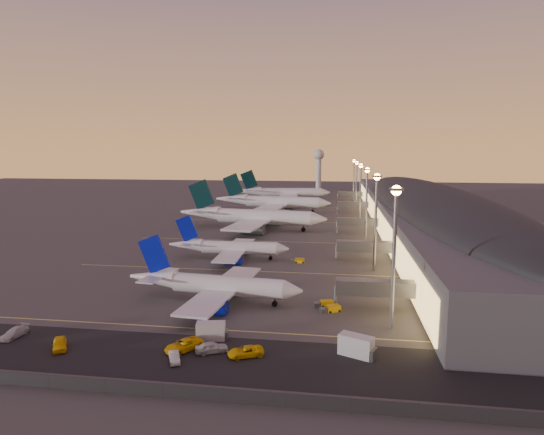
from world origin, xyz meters
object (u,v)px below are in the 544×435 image
at_px(airliner_wide_mid, 272,202).
at_px(baggage_tug_a, 324,304).
at_px(service_van_c, 174,357).
at_px(airliner_narrow_north, 229,248).
at_px(airliner_narrow_south, 213,285).
at_px(service_van_a, 14,333).
at_px(radar_tower, 319,162).
at_px(service_van_b, 60,344).
at_px(baggage_tug_c, 298,261).
at_px(catering_truck_a, 213,331).
at_px(catering_truck_b, 358,347).
at_px(airliner_wide_near, 251,217).
at_px(service_van_e, 212,347).
at_px(airliner_wide_far, 283,193).
at_px(baggage_tug_b, 331,309).
at_px(service_van_f, 246,351).
at_px(service_van_d, 184,345).

bearing_deg(airliner_wide_mid, baggage_tug_a, -70.41).
bearing_deg(service_van_c, airliner_narrow_north, 70.94).
bearing_deg(airliner_narrow_south, service_van_a, -135.21).
xyz_separation_m(airliner_narrow_south, airliner_narrow_north, (-5.82, 37.86, -0.26)).
bearing_deg(airliner_narrow_north, service_van_a, -111.68).
height_order(radar_tower, service_van_b, radar_tower).
height_order(baggage_tug_a, baggage_tug_c, baggage_tug_a).
relative_size(airliner_narrow_south, catering_truck_a, 6.97).
relative_size(baggage_tug_a, catering_truck_b, 0.70).
distance_m(airliner_narrow_south, service_van_c, 28.19).
bearing_deg(airliner_wide_near, airliner_wide_mid, 96.67).
bearing_deg(service_van_a, service_van_e, 1.79).
relative_size(airliner_narrow_south, radar_tower, 1.20).
distance_m(airliner_wide_far, service_van_b, 222.02).
bearing_deg(baggage_tug_c, airliner_narrow_south, -114.24).
relative_size(catering_truck_b, service_van_a, 1.15).
height_order(baggage_tug_a, service_van_c, service_van_c).
bearing_deg(service_van_e, airliner_wide_mid, -18.44).
xyz_separation_m(baggage_tug_c, catering_truck_a, (-9.69, -55.19, 0.85)).
bearing_deg(baggage_tug_b, service_van_f, -147.07).
distance_m(airliner_wide_near, baggage_tug_c, 57.90).
bearing_deg(airliner_narrow_north, baggage_tug_c, -6.16).
xyz_separation_m(radar_tower, service_van_e, (-3.33, -314.18, -21.00)).
xyz_separation_m(airliner_wide_near, baggage_tug_c, (23.63, -52.66, -4.59)).
height_order(airliner_narrow_south, catering_truck_a, airliner_narrow_south).
xyz_separation_m(airliner_narrow_north, catering_truck_b, (35.19, -59.94, -1.81)).
height_order(airliner_wide_far, radar_tower, radar_tower).
xyz_separation_m(airliner_narrow_north, service_van_a, (-23.00, -61.06, -2.55)).
height_order(radar_tower, service_van_d, radar_tower).
relative_size(baggage_tug_a, service_van_e, 0.84).
height_order(airliner_narrow_south, catering_truck_b, airliner_narrow_south).
bearing_deg(airliner_narrow_south, service_van_f, -58.03).
relative_size(baggage_tug_b, baggage_tug_c, 1.08).
height_order(catering_truck_b, service_van_a, catering_truck_b).
distance_m(airliner_narrow_south, baggage_tug_a, 23.70).
relative_size(radar_tower, service_van_d, 5.11).
distance_m(baggage_tug_b, service_van_f, 25.25).
distance_m(airliner_wide_mid, baggage_tug_b, 149.06).
relative_size(airliner_wide_far, service_van_a, 11.33).
height_order(baggage_tug_a, catering_truck_a, catering_truck_a).
height_order(service_van_c, service_van_f, service_van_f).
distance_m(baggage_tug_c, service_van_f, 60.74).
height_order(airliner_narrow_south, service_van_c, airliner_narrow_south).
bearing_deg(catering_truck_a, catering_truck_b, -16.34).
distance_m(airliner_wide_mid, baggage_tug_a, 145.88).
bearing_deg(service_van_c, catering_truck_b, -13.50).
bearing_deg(airliner_wide_near, service_van_a, -92.71).
height_order(baggage_tug_b, service_van_b, service_van_b).
distance_m(catering_truck_a, service_van_b, 24.56).
bearing_deg(airliner_wide_near, baggage_tug_a, -62.54).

